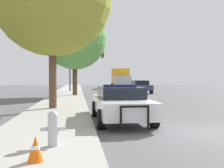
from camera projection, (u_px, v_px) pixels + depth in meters
name	position (u px, v px, depth m)	size (l,w,h in m)	color
ground_plane	(216.00, 134.00, 8.45)	(110.00, 110.00, 0.00)	#565659
sidewalk_left	(43.00, 136.00, 7.82)	(3.00, 110.00, 0.13)	#A3A099
police_car	(121.00, 103.00, 10.86)	(2.04, 5.08, 1.42)	white
fire_hydrant	(53.00, 127.00, 6.39)	(0.57, 0.25, 0.81)	#B7BCC1
traffic_light	(84.00, 61.00, 32.53)	(4.02, 0.35, 4.92)	#424247
car_background_oncoming	(140.00, 86.00, 30.50)	(1.99, 4.33, 1.38)	#333856
box_truck	(120.00, 78.00, 42.34)	(2.93, 7.68, 3.02)	#B7B7BC
tree_sidewalk_mid	(75.00, 38.00, 24.93)	(5.68, 5.68, 7.96)	#4C3823
traffic_cone	(35.00, 149.00, 5.21)	(0.30, 0.30, 0.48)	orange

